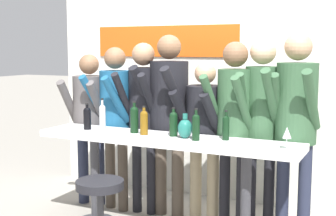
# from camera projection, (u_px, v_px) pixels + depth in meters

# --- Properties ---
(back_wall) EXTENTS (4.07, 0.12, 2.65)m
(back_wall) POSITION_uv_depth(u_px,v_px,m) (214.00, 83.00, 5.33)
(back_wall) COLOR silver
(back_wall) RESTS_ON ground_plane
(tasting_table) EXTENTS (2.47, 0.48, 0.93)m
(tasting_table) POSITION_uv_depth(u_px,v_px,m) (165.00, 154.00, 4.24)
(tasting_table) COLOR white
(tasting_table) RESTS_ON ground_plane
(bar_stool) EXTENTS (0.42, 0.42, 0.63)m
(bar_stool) POSITION_uv_depth(u_px,v_px,m) (100.00, 205.00, 3.90)
(bar_stool) COLOR #333338
(bar_stool) RESTS_ON ground_plane
(person_far_left) EXTENTS (0.47, 0.57, 1.66)m
(person_far_left) POSITION_uv_depth(u_px,v_px,m) (90.00, 113.00, 5.09)
(person_far_left) COLOR #23283D
(person_far_left) RESTS_ON ground_plane
(person_left) EXTENTS (0.46, 0.58, 1.73)m
(person_left) POSITION_uv_depth(u_px,v_px,m) (115.00, 109.00, 4.90)
(person_left) COLOR #473D33
(person_left) RESTS_ON ground_plane
(person_center_left) EXTENTS (0.37, 0.52, 1.78)m
(person_center_left) POSITION_uv_depth(u_px,v_px,m) (143.00, 107.00, 4.78)
(person_center_left) COLOR black
(person_center_left) RESTS_ON ground_plane
(person_center) EXTENTS (0.52, 0.63, 1.85)m
(person_center) POSITION_uv_depth(u_px,v_px,m) (168.00, 105.00, 4.69)
(person_center) COLOR #473D33
(person_center) RESTS_ON ground_plane
(person_center_right) EXTENTS (0.49, 0.58, 1.59)m
(person_center_right) POSITION_uv_depth(u_px,v_px,m) (204.00, 126.00, 4.51)
(person_center_right) COLOR gray
(person_center_right) RESTS_ON ground_plane
(person_right) EXTENTS (0.42, 0.56, 1.78)m
(person_right) POSITION_uv_depth(u_px,v_px,m) (234.00, 114.00, 4.30)
(person_right) COLOR black
(person_right) RESTS_ON ground_plane
(person_far_right) EXTENTS (0.41, 0.55, 1.81)m
(person_far_right) POSITION_uv_depth(u_px,v_px,m) (262.00, 111.00, 4.27)
(person_far_right) COLOR black
(person_far_right) RESTS_ON ground_plane
(person_rightmost) EXTENTS (0.46, 0.59, 1.86)m
(person_rightmost) POSITION_uv_depth(u_px,v_px,m) (296.00, 113.00, 4.09)
(person_rightmost) COLOR #23283D
(person_rightmost) RESTS_ON ground_plane
(wine_bottle_0) EXTENTS (0.07, 0.07, 0.27)m
(wine_bottle_0) POSITION_uv_depth(u_px,v_px,m) (144.00, 121.00, 4.29)
(wine_bottle_0) COLOR brown
(wine_bottle_0) RESTS_ON tasting_table
(wine_bottle_1) EXTENTS (0.08, 0.08, 0.26)m
(wine_bottle_1) POSITION_uv_depth(u_px,v_px,m) (173.00, 123.00, 4.22)
(wine_bottle_1) COLOR black
(wine_bottle_1) RESTS_ON tasting_table
(wine_bottle_2) EXTENTS (0.08, 0.08, 0.30)m
(wine_bottle_2) POSITION_uv_depth(u_px,v_px,m) (134.00, 118.00, 4.38)
(wine_bottle_2) COLOR black
(wine_bottle_2) RESTS_ON tasting_table
(wine_bottle_3) EXTENTS (0.07, 0.07, 0.28)m
(wine_bottle_3) POSITION_uv_depth(u_px,v_px,m) (196.00, 126.00, 4.02)
(wine_bottle_3) COLOR black
(wine_bottle_3) RESTS_ON tasting_table
(wine_bottle_4) EXTENTS (0.06, 0.06, 0.31)m
(wine_bottle_4) POSITION_uv_depth(u_px,v_px,m) (102.00, 116.00, 4.51)
(wine_bottle_4) COLOR #B7BCC1
(wine_bottle_4) RESTS_ON tasting_table
(wine_bottle_5) EXTENTS (0.06, 0.06, 0.26)m
(wine_bottle_5) POSITION_uv_depth(u_px,v_px,m) (226.00, 126.00, 4.04)
(wine_bottle_5) COLOR black
(wine_bottle_5) RESTS_ON tasting_table
(wine_bottle_6) EXTENTS (0.07, 0.07, 0.26)m
(wine_bottle_6) POSITION_uv_depth(u_px,v_px,m) (87.00, 117.00, 4.57)
(wine_bottle_6) COLOR black
(wine_bottle_6) RESTS_ON tasting_table
(wine_glass_0) EXTENTS (0.07, 0.07, 0.18)m
(wine_glass_0) POSITION_uv_depth(u_px,v_px,m) (287.00, 133.00, 3.67)
(wine_glass_0) COLOR silver
(wine_glass_0) RESTS_ON tasting_table
(decorative_vase) EXTENTS (0.13, 0.13, 0.22)m
(decorative_vase) POSITION_uv_depth(u_px,v_px,m) (185.00, 128.00, 4.13)
(decorative_vase) COLOR #1E665B
(decorative_vase) RESTS_ON tasting_table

